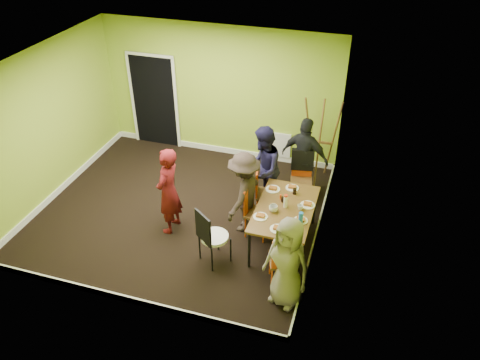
# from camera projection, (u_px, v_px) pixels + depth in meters

# --- Properties ---
(ground) EXTENTS (5.00, 5.00, 0.00)m
(ground) POSITION_uv_depth(u_px,v_px,m) (182.00, 211.00, 8.60)
(ground) COLOR black
(ground) RESTS_ON ground
(room_walls) EXTENTS (5.04, 4.54, 2.82)m
(room_walls) POSITION_uv_depth(u_px,v_px,m) (177.00, 164.00, 8.09)
(room_walls) COLOR #9DBF31
(room_walls) RESTS_ON ground
(dining_table) EXTENTS (0.90, 1.50, 0.75)m
(dining_table) POSITION_uv_depth(u_px,v_px,m) (285.00, 211.00, 7.47)
(dining_table) COLOR black
(dining_table) RESTS_ON ground
(chair_left_far) EXTENTS (0.47, 0.46, 0.95)m
(chair_left_far) POSITION_uv_depth(u_px,v_px,m) (263.00, 190.00, 8.23)
(chair_left_far) COLOR #E85115
(chair_left_far) RESTS_ON ground
(chair_left_near) EXTENTS (0.45, 0.44, 0.94)m
(chair_left_near) POSITION_uv_depth(u_px,v_px,m) (254.00, 208.00, 7.79)
(chair_left_near) COLOR #E85115
(chair_left_near) RESTS_ON ground
(chair_back_end) EXTENTS (0.48, 0.54, 0.99)m
(chair_back_end) POSITION_uv_depth(u_px,v_px,m) (302.00, 165.00, 8.58)
(chair_back_end) COLOR #E85115
(chair_back_end) RESTS_ON ground
(chair_front_end) EXTENTS (0.51, 0.51, 0.97)m
(chair_front_end) POSITION_uv_depth(u_px,v_px,m) (284.00, 259.00, 6.76)
(chair_front_end) COLOR #E85115
(chair_front_end) RESTS_ON ground
(chair_bentwood) EXTENTS (0.55, 0.55, 1.01)m
(chair_bentwood) POSITION_uv_depth(u_px,v_px,m) (211.00, 235.00, 7.19)
(chair_bentwood) COLOR black
(chair_bentwood) RESTS_ON ground
(easel) EXTENTS (0.71, 0.67, 1.78)m
(easel) POSITION_uv_depth(u_px,v_px,m) (320.00, 141.00, 8.99)
(easel) COLOR brown
(easel) RESTS_ON ground
(plate_near_left) EXTENTS (0.25, 0.25, 0.01)m
(plate_near_left) POSITION_uv_depth(u_px,v_px,m) (273.00, 189.00, 7.86)
(plate_near_left) COLOR white
(plate_near_left) RESTS_ON dining_table
(plate_near_right) EXTENTS (0.23, 0.23, 0.01)m
(plate_near_right) POSITION_uv_depth(u_px,v_px,m) (260.00, 217.00, 7.24)
(plate_near_right) COLOR white
(plate_near_right) RESTS_ON dining_table
(plate_far_back) EXTENTS (0.23, 0.23, 0.01)m
(plate_far_back) POSITION_uv_depth(u_px,v_px,m) (292.00, 188.00, 7.89)
(plate_far_back) COLOR white
(plate_far_back) RESTS_ON dining_table
(plate_far_front) EXTENTS (0.24, 0.24, 0.01)m
(plate_far_front) POSITION_uv_depth(u_px,v_px,m) (278.00, 229.00, 7.00)
(plate_far_front) COLOR white
(plate_far_front) RESTS_ON dining_table
(plate_wall_back) EXTENTS (0.24, 0.24, 0.01)m
(plate_wall_back) POSITION_uv_depth(u_px,v_px,m) (308.00, 205.00, 7.49)
(plate_wall_back) COLOR white
(plate_wall_back) RESTS_ON dining_table
(plate_wall_front) EXTENTS (0.22, 0.22, 0.01)m
(plate_wall_front) POSITION_uv_depth(u_px,v_px,m) (301.00, 220.00, 7.17)
(plate_wall_front) COLOR white
(plate_wall_front) RESTS_ON dining_table
(thermos) EXTENTS (0.06, 0.06, 0.21)m
(thermos) POSITION_uv_depth(u_px,v_px,m) (286.00, 202.00, 7.40)
(thermos) COLOR white
(thermos) RESTS_ON dining_table
(blue_bottle) EXTENTS (0.07, 0.07, 0.21)m
(blue_bottle) POSITION_uv_depth(u_px,v_px,m) (301.00, 218.00, 7.05)
(blue_bottle) COLOR blue
(blue_bottle) RESTS_ON dining_table
(orange_bottle) EXTENTS (0.03, 0.03, 0.09)m
(orange_bottle) POSITION_uv_depth(u_px,v_px,m) (281.00, 197.00, 7.61)
(orange_bottle) COLOR #E85115
(orange_bottle) RESTS_ON dining_table
(glass_mid) EXTENTS (0.06, 0.06, 0.08)m
(glass_mid) POSITION_uv_depth(u_px,v_px,m) (283.00, 199.00, 7.56)
(glass_mid) COLOR black
(glass_mid) RESTS_ON dining_table
(glass_back) EXTENTS (0.06, 0.06, 0.10)m
(glass_back) POSITION_uv_depth(u_px,v_px,m) (295.00, 191.00, 7.73)
(glass_back) COLOR black
(glass_back) RESTS_ON dining_table
(glass_front) EXTENTS (0.06, 0.06, 0.09)m
(glass_front) POSITION_uv_depth(u_px,v_px,m) (286.00, 223.00, 7.06)
(glass_front) COLOR black
(glass_front) RESTS_ON dining_table
(cup_a) EXTENTS (0.14, 0.14, 0.11)m
(cup_a) POSITION_uv_depth(u_px,v_px,m) (273.00, 209.00, 7.34)
(cup_a) COLOR white
(cup_a) RESTS_ON dining_table
(cup_b) EXTENTS (0.09, 0.09, 0.09)m
(cup_b) POSITION_uv_depth(u_px,v_px,m) (300.00, 207.00, 7.38)
(cup_b) COLOR white
(cup_b) RESTS_ON dining_table
(person_standing) EXTENTS (0.40, 0.59, 1.58)m
(person_standing) POSITION_uv_depth(u_px,v_px,m) (168.00, 191.00, 7.75)
(person_standing) COLOR #540E11
(person_standing) RESTS_ON ground
(person_left_far) EXTENTS (0.73, 0.87, 1.61)m
(person_left_far) POSITION_uv_depth(u_px,v_px,m) (263.00, 169.00, 8.30)
(person_left_far) COLOR #171535
(person_left_far) RESTS_ON ground
(person_left_near) EXTENTS (0.69, 1.03, 1.49)m
(person_left_near) POSITION_uv_depth(u_px,v_px,m) (244.00, 193.00, 7.79)
(person_left_near) COLOR #2C221D
(person_left_near) RESTS_ON ground
(person_back_end) EXTENTS (0.99, 0.60, 1.58)m
(person_back_end) POSITION_uv_depth(u_px,v_px,m) (305.00, 158.00, 8.65)
(person_back_end) COLOR black
(person_back_end) RESTS_ON ground
(person_front_end) EXTENTS (0.84, 0.70, 1.46)m
(person_front_end) POSITION_uv_depth(u_px,v_px,m) (288.00, 263.00, 6.44)
(person_front_end) COLOR gray
(person_front_end) RESTS_ON ground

